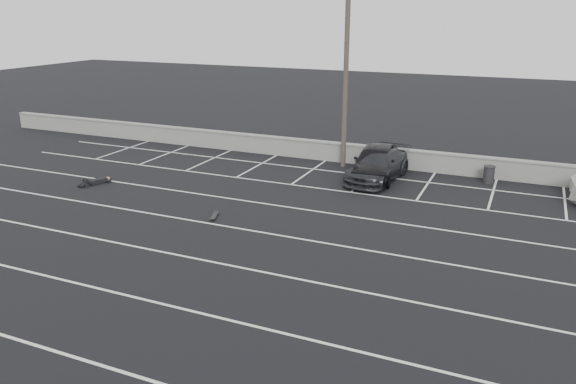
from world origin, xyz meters
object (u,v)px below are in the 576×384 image
at_px(trash_bin, 489,174).
at_px(person, 100,179).
at_px(utility_pole, 346,73).
at_px(car_left, 376,161).
at_px(car_right, 378,166).
at_px(skateboard, 214,216).

bearing_deg(trash_bin, person, -156.40).
relative_size(utility_pole, person, 4.32).
height_order(car_left, car_right, car_left).
bearing_deg(car_left, utility_pole, 141.31).
xyz_separation_m(trash_bin, skateboard, (-9.72, -9.45, -0.36)).
height_order(person, skateboard, person).
bearing_deg(car_right, trash_bin, 23.84).
bearing_deg(skateboard, car_right, 39.63).
bearing_deg(car_right, utility_pole, 149.31).
bearing_deg(person, skateboard, 4.32).
xyz_separation_m(utility_pole, trash_bin, (7.42, -0.12, -4.48)).
relative_size(car_right, utility_pole, 0.50).
bearing_deg(utility_pole, person, -142.11).
distance_m(utility_pole, skateboard, 10.97).
relative_size(car_left, person, 2.18).
xyz_separation_m(utility_pole, person, (-9.84, -7.66, -4.71)).
xyz_separation_m(car_right, person, (-12.19, -5.91, -0.50)).
bearing_deg(utility_pole, car_left, -32.92).
xyz_separation_m(trash_bin, person, (-17.26, -7.54, -0.22)).
relative_size(utility_pole, skateboard, 12.28).
distance_m(car_left, skateboard, 9.34).
xyz_separation_m(utility_pole, skateboard, (-2.30, -9.56, -4.85)).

